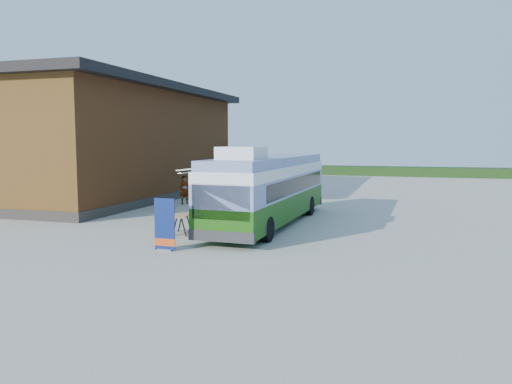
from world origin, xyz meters
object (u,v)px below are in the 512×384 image
(picnic_table, at_px, (182,220))
(person_b, at_px, (210,189))
(banner, at_px, (165,229))
(person_a, at_px, (185,190))
(bus, at_px, (270,187))
(slurry_tanker, at_px, (236,171))

(picnic_table, xyz_separation_m, person_b, (-3.25, 10.78, 0.23))
(banner, distance_m, person_a, 13.06)
(banner, bearing_deg, person_a, 113.82)
(picnic_table, bearing_deg, person_b, 93.18)
(bus, relative_size, person_b, 7.18)
(bus, xyz_separation_m, slurry_tanker, (-7.82, 17.27, -0.35))
(banner, height_order, picnic_table, banner)
(bus, relative_size, slurry_tanker, 1.83)
(person_a, distance_m, person_b, 1.95)
(picnic_table, xyz_separation_m, slurry_tanker, (-5.03, 20.63, 0.78))
(banner, height_order, slurry_tanker, slurry_tanker)
(bus, xyz_separation_m, banner, (-2.00, -6.38, -0.97))
(banner, height_order, person_a, banner)
(picnic_table, bearing_deg, slurry_tanker, 90.12)
(person_b, xyz_separation_m, slurry_tanker, (-1.78, 9.85, 0.55))
(person_a, relative_size, slurry_tanker, 0.27)
(person_a, xyz_separation_m, slurry_tanker, (-0.86, 11.57, 0.50))
(picnic_table, height_order, person_b, person_b)
(banner, xyz_separation_m, person_b, (-4.04, 13.79, 0.07))
(banner, relative_size, slurry_tanker, 0.29)
(banner, relative_size, person_b, 1.12)
(bus, height_order, banner, bus)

